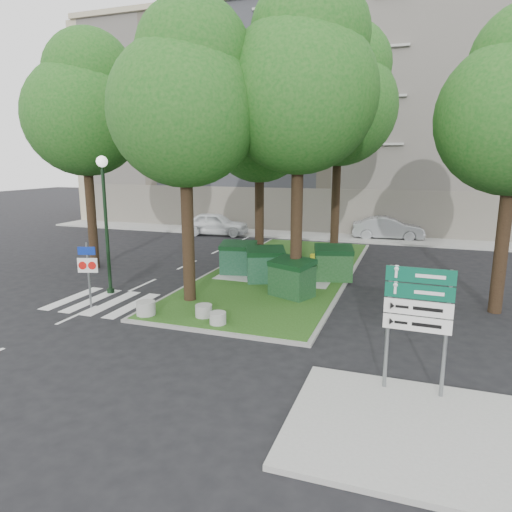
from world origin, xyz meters
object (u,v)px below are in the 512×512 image
at_px(tree_median_mid, 262,121).
at_px(tree_median_near_right, 302,78).
at_px(tree_street_left, 86,105).
at_px(car_silver, 388,228).
at_px(dumpster_d, 333,263).
at_px(traffic_sign_pole, 88,266).
at_px(dumpster_b, 266,265).
at_px(litter_bin, 315,263).
at_px(bollard_right, 218,318).
at_px(dumpster_c, 292,278).
at_px(bollard_mid, 204,311).
at_px(tree_median_far, 341,96).
at_px(street_lamp, 105,209).
at_px(directional_sign, 418,311).
at_px(bollard_left, 146,308).
at_px(tree_median_near_left, 187,96).
at_px(car_white, 215,224).
at_px(dumpster_a, 238,258).

bearing_deg(tree_median_mid, tree_median_near_right, -56.31).
xyz_separation_m(tree_street_left, car_silver, (12.97, 13.04, -6.90)).
xyz_separation_m(dumpster_d, traffic_sign_pole, (-7.58, -6.32, 0.68)).
bearing_deg(dumpster_b, tree_street_left, 156.48).
bearing_deg(litter_bin, bollard_right, -99.99).
xyz_separation_m(dumpster_c, litter_bin, (-0.02, 4.25, -0.32)).
height_order(dumpster_d, bollard_mid, dumpster_d).
height_order(tree_median_mid, bollard_right, tree_median_mid).
relative_size(tree_median_near_right, tree_median_far, 0.96).
bearing_deg(street_lamp, tree_median_far, 52.20).
bearing_deg(tree_median_mid, traffic_sign_pole, -113.97).
height_order(tree_median_far, directional_sign, tree_median_far).
relative_size(bollard_left, car_silver, 0.14).
distance_m(tree_street_left, street_lamp, 6.46).
height_order(tree_median_near_left, dumpster_c, tree_median_near_left).
bearing_deg(directional_sign, bollard_right, 158.64).
bearing_deg(traffic_sign_pole, tree_median_far, 41.32).
relative_size(tree_median_far, dumpster_d, 6.48).
xyz_separation_m(street_lamp, traffic_sign_pole, (0.48, -1.78, -1.84)).
bearing_deg(tree_median_far, tree_median_mid, -136.85).
relative_size(car_white, car_silver, 1.02).
relative_size(litter_bin, traffic_sign_pole, 0.33).
height_order(bollard_mid, car_white, car_white).
bearing_deg(tree_median_near_right, bollard_mid, -122.47).
xyz_separation_m(tree_street_left, bollard_mid, (8.21, -5.09, -7.33)).
bearing_deg(tree_median_mid, dumpster_b, -68.46).
bearing_deg(tree_median_far, car_silver, 72.17).
bearing_deg(dumpster_a, dumpster_c, -49.20).
distance_m(tree_median_far, directional_sign, 15.94).
bearing_deg(dumpster_c, car_silver, 104.00).
height_order(bollard_right, traffic_sign_pole, traffic_sign_pole).
relative_size(tree_street_left, bollard_right, 20.93).
distance_m(tree_median_mid, directional_sign, 14.14).
bearing_deg(bollard_mid, dumpster_b, 83.82).
bearing_deg(litter_bin, dumpster_a, -152.94).
bearing_deg(dumpster_b, car_silver, 49.82).
xyz_separation_m(tree_median_far, bollard_right, (-1.77, -11.56, -8.01)).
relative_size(tree_street_left, dumpster_d, 5.97).
xyz_separation_m(bollard_left, car_white, (-4.90, 16.57, 0.45)).
distance_m(dumpster_a, car_white, 11.75).
relative_size(tree_median_near_right, car_white, 2.47).
bearing_deg(tree_median_near_left, litter_bin, 60.50).
bearing_deg(bollard_right, tree_median_far, 81.28).
bearing_deg(car_white, bollard_right, -162.99).
xyz_separation_m(tree_median_mid, bollard_right, (1.43, -8.56, -6.67)).
height_order(bollard_left, bollard_mid, bollard_left).
bearing_deg(street_lamp, car_white, 97.64).
bearing_deg(dumpster_c, directional_sign, -30.52).
distance_m(bollard_mid, litter_bin, 7.77).
distance_m(dumpster_c, street_lamp, 7.61).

